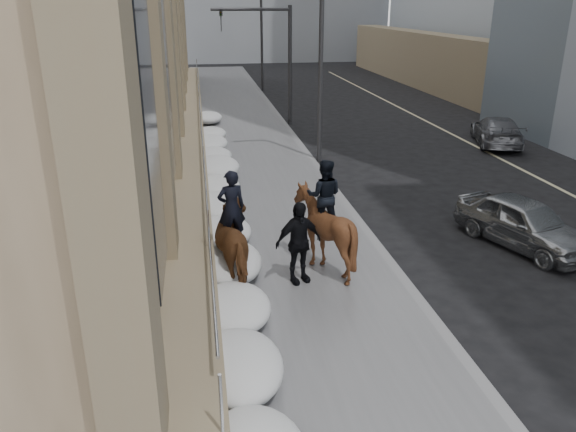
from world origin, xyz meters
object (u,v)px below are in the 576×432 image
object	(u,v)px
pedestrian	(298,243)
car_grey	(497,131)
mounted_horse_right	(324,225)
car_silver	(524,223)
mounted_horse_left	(239,240)

from	to	relation	value
pedestrian	car_grey	xyz separation A→B (m)	(11.34, 12.09, -0.43)
mounted_horse_right	car_grey	world-z (taller)	mounted_horse_right
pedestrian	car_silver	xyz separation A→B (m)	(6.30, 1.28, -0.42)
car_silver	pedestrian	bearing A→B (deg)	172.40
car_silver	car_grey	distance (m)	11.92
mounted_horse_right	car_silver	size ratio (longest dim) A/B	0.68
mounted_horse_right	car_grey	xyz separation A→B (m)	(10.63, 11.51, -0.58)
mounted_horse_left	car_grey	size ratio (longest dim) A/B	0.58
mounted_horse_left	pedestrian	size ratio (longest dim) A/B	1.35
car_grey	mounted_horse_right	bearing A→B (deg)	65.45
pedestrian	car_grey	distance (m)	16.58
mounted_horse_left	car_silver	distance (m)	7.71
mounted_horse_right	car_grey	distance (m)	15.68
car_silver	mounted_horse_right	bearing A→B (deg)	168.13
pedestrian	car_silver	bearing A→B (deg)	-6.70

